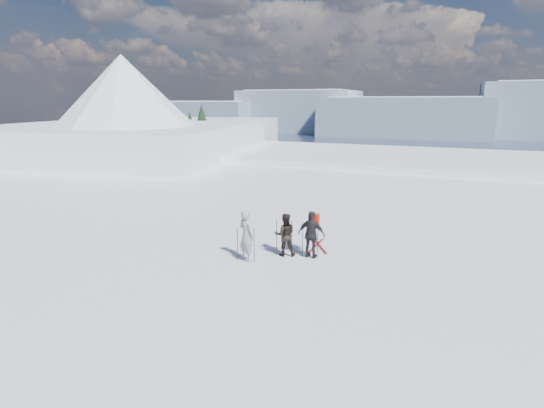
{
  "coord_description": "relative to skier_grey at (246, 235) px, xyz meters",
  "views": [
    {
      "loc": [
        3.49,
        -10.54,
        5.36
      ],
      "look_at": [
        -2.1,
        3.0,
        1.77
      ],
      "focal_mm": 28.0,
      "sensor_mm": 36.0,
      "label": 1
    }
  ],
  "objects": [
    {
      "name": "ski_poles",
      "position": [
        1.0,
        0.65,
        -0.27
      ],
      "size": [
        2.52,
        1.19,
        1.31
      ],
      "color": "black",
      "rests_on": "ground"
    },
    {
      "name": "backpack",
      "position": [
        1.97,
        1.36,
        1.02
      ],
      "size": [
        0.36,
        0.21,
        0.48
      ],
      "primitive_type": "cube",
      "rotation": [
        0.0,
        0.0,
        3.12
      ],
      "color": "red",
      "rests_on": "skier_pack"
    },
    {
      "name": "near_ridge",
      "position": [
        -24.01,
        27.54,
        -4.38
      ],
      "size": [
        31.37,
        35.68,
        25.62
      ],
      "color": "white",
      "rests_on": "ground"
    },
    {
      "name": "skier_pack",
      "position": [
        1.96,
        1.11,
        -0.06
      ],
      "size": [
        1.0,
        0.44,
        1.68
      ],
      "primitive_type": "imported",
      "rotation": [
        0.0,
        0.0,
        3.12
      ],
      "color": "black",
      "rests_on": "ground"
    },
    {
      "name": "far_mountain_range",
      "position": [
        32.15,
        452.99,
        -8.09
      ],
      "size": [
        770.0,
        110.0,
        53.0
      ],
      "color": "slate",
      "rests_on": "ground"
    },
    {
      "name": "skis_loose",
      "position": [
        1.84,
        2.35,
        -0.89
      ],
      "size": [
        0.98,
        1.7,
        0.03
      ],
      "color": "black",
      "rests_on": "ground"
    },
    {
      "name": "skier_grey",
      "position": [
        0.0,
        0.0,
        0.0
      ],
      "size": [
        0.78,
        0.68,
        1.8
      ],
      "primitive_type": "imported",
      "rotation": [
        0.0,
        0.0,
        2.68
      ],
      "color": "gray",
      "rests_on": "ground"
    },
    {
      "name": "skier_dark",
      "position": [
        1.03,
        0.96,
        -0.13
      ],
      "size": [
        0.92,
        0.83,
        1.54
      ],
      "primitive_type": "imported",
      "rotation": [
        0.0,
        0.0,
        3.54
      ],
      "color": "black",
      "rests_on": "ground"
    },
    {
      "name": "lake_basin",
      "position": [
        2.55,
        28.2,
        -7.4
      ],
      "size": [
        820.0,
        820.0,
        71.62
      ],
      "color": "white",
      "rests_on": "ground"
    }
  ]
}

